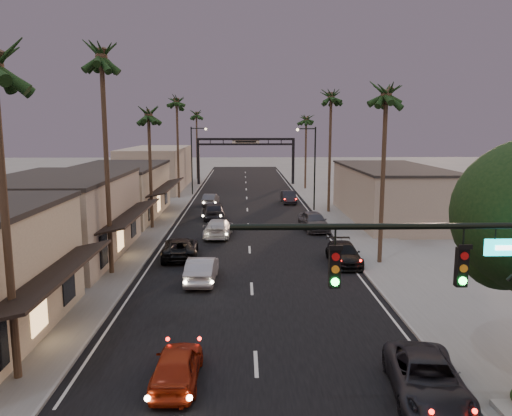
{
  "coord_description": "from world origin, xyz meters",
  "views": [
    {
      "loc": [
        -0.47,
        -7.95,
        9.03
      ],
      "look_at": [
        0.58,
        31.91,
        2.5
      ],
      "focal_mm": 35.0,
      "sensor_mm": 36.0,
      "label": 1
    }
  ],
  "objects": [
    {
      "name": "oncoming_grey_far",
      "position": [
        -4.23,
        49.26,
        0.68
      ],
      "size": [
        1.82,
        4.24,
        1.36
      ],
      "primitive_type": "imported",
      "rotation": [
        0.0,
        0.0,
        3.05
      ],
      "color": "#494A4E",
      "rests_on": "ground"
    },
    {
      "name": "oncoming_white",
      "position": [
        -2.52,
        32.56,
        0.75
      ],
      "size": [
        2.5,
        5.31,
        1.5
      ],
      "primitive_type": "imported",
      "rotation": [
        0.0,
        0.0,
        3.06
      ],
      "color": "#B7B7B7",
      "rests_on": "ground"
    },
    {
      "name": "arch",
      "position": [
        0.0,
        70.0,
        5.53
      ],
      "size": [
        15.2,
        0.4,
        7.27
      ],
      "color": "black",
      "rests_on": "ground"
    },
    {
      "name": "oncoming_silver",
      "position": [
        -2.9,
        20.39,
        0.75
      ],
      "size": [
        1.76,
        4.62,
        1.5
      ],
      "primitive_type": "imported",
      "rotation": [
        0.0,
        0.0,
        3.1
      ],
      "color": "#949398",
      "rests_on": "ground"
    },
    {
      "name": "ground",
      "position": [
        0.0,
        40.0,
        0.0
      ],
      "size": [
        200.0,
        200.0,
        0.0
      ],
      "primitive_type": "plane",
      "color": "slate",
      "rests_on": "ground"
    },
    {
      "name": "streetlight_left",
      "position": [
        -6.92,
        58.0,
        5.33
      ],
      "size": [
        2.13,
        0.3,
        9.0
      ],
      "color": "black",
      "rests_on": "ground"
    },
    {
      "name": "palm_ld",
      "position": [
        -8.6,
        55.0,
        12.42
      ],
      "size": [
        3.2,
        3.2,
        14.2
      ],
      "color": "#38281C",
      "rests_on": "ground"
    },
    {
      "name": "oncoming_red",
      "position": [
        -2.84,
        8.6,
        0.68
      ],
      "size": [
        1.65,
        4.02,
        1.36
      ],
      "primitive_type": "imported",
      "rotation": [
        0.0,
        0.0,
        3.13
      ],
      "color": "maroon",
      "rests_on": "ground"
    },
    {
      "name": "sidewalk_left",
      "position": [
        -9.5,
        52.0,
        0.06
      ],
      "size": [
        5.0,
        92.0,
        0.12
      ],
      "primitive_type": "cube",
      "color": "slate",
      "rests_on": "ground"
    },
    {
      "name": "storefront_dist",
      "position": [
        -13.0,
        65.0,
        3.0
      ],
      "size": [
        8.0,
        20.0,
        6.0
      ],
      "primitive_type": "cube",
      "color": "gray",
      "rests_on": "ground"
    },
    {
      "name": "oncoming_dgrey",
      "position": [
        -3.4,
        40.52,
        0.86
      ],
      "size": [
        2.56,
        5.22,
        1.71
      ],
      "primitive_type": "imported",
      "rotation": [
        0.0,
        0.0,
        3.25
      ],
      "color": "black",
      "rests_on": "ground"
    },
    {
      "name": "palm_lb",
      "position": [
        -8.6,
        22.0,
        13.39
      ],
      "size": [
        3.2,
        3.2,
        15.2
      ],
      "color": "#38281C",
      "rests_on": "ground"
    },
    {
      "name": "oncoming_pickup",
      "position": [
        -4.84,
        25.89,
        0.71
      ],
      "size": [
        2.67,
        5.25,
        1.42
      ],
      "primitive_type": "imported",
      "rotation": [
        0.0,
        0.0,
        3.2
      ],
      "color": "black",
      "rests_on": "ground"
    },
    {
      "name": "traffic_signal",
      "position": [
        5.69,
        4.0,
        5.08
      ],
      "size": [
        8.51,
        0.22,
        7.8
      ],
      "color": "black",
      "rests_on": "ground"
    },
    {
      "name": "building_right",
      "position": [
        14.0,
        40.0,
        2.5
      ],
      "size": [
        8.0,
        18.0,
        5.0
      ],
      "primitive_type": "cube",
      "color": "gray",
      "rests_on": "ground"
    },
    {
      "name": "curbside_grey",
      "position": [
        5.73,
        34.86,
        0.83
      ],
      "size": [
        2.6,
        5.11,
        1.67
      ],
      "primitive_type": "imported",
      "rotation": [
        0.0,
        0.0,
        0.13
      ],
      "color": "#434247",
      "rests_on": "ground"
    },
    {
      "name": "curbside_black",
      "position": [
        6.2,
        24.0,
        0.69
      ],
      "size": [
        1.99,
        4.79,
        1.38
      ],
      "primitive_type": "imported",
      "rotation": [
        0.0,
        0.0,
        -0.01
      ],
      "color": "black",
      "rests_on": "ground"
    },
    {
      "name": "storefront_mid",
      "position": [
        -13.0,
        26.0,
        2.75
      ],
      "size": [
        8.0,
        14.0,
        5.5
      ],
      "primitive_type": "cube",
      "color": "gray",
      "rests_on": "ground"
    },
    {
      "name": "curbside_far",
      "position": [
        4.96,
        50.61,
        0.72
      ],
      "size": [
        1.67,
        4.43,
        1.44
      ],
      "primitive_type": "imported",
      "rotation": [
        0.0,
        0.0,
        0.03
      ],
      "color": "black",
      "rests_on": "ground"
    },
    {
      "name": "palm_far",
      "position": [
        -8.3,
        78.0,
        11.44
      ],
      "size": [
        3.2,
        3.2,
        13.2
      ],
      "color": "#38281C",
      "rests_on": "ground"
    },
    {
      "name": "storefront_far",
      "position": [
        -13.0,
        42.0,
        2.5
      ],
      "size": [
        8.0,
        16.0,
        5.0
      ],
      "primitive_type": "cube",
      "color": "tan",
      "rests_on": "ground"
    },
    {
      "name": "palm_lc",
      "position": [
        -8.6,
        36.0,
        10.47
      ],
      "size": [
        3.2,
        3.2,
        12.2
      ],
      "color": "#38281C",
      "rests_on": "ground"
    },
    {
      "name": "palm_ra",
      "position": [
        8.6,
        24.0,
        11.44
      ],
      "size": [
        3.2,
        3.2,
        13.2
      ],
      "color": "#38281C",
      "rests_on": "ground"
    },
    {
      "name": "sidewalk_right",
      "position": [
        9.5,
        52.0,
        0.06
      ],
      "size": [
        5.0,
        92.0,
        0.12
      ],
      "primitive_type": "cube",
      "color": "slate",
      "rests_on": "ground"
    },
    {
      "name": "palm_rb",
      "position": [
        8.6,
        44.0,
        12.42
      ],
      "size": [
        3.2,
        3.2,
        14.2
      ],
      "color": "#38281C",
      "rests_on": "ground"
    },
    {
      "name": "road",
      "position": [
        0.0,
        45.0,
        0.0
      ],
      "size": [
        14.0,
        120.0,
        0.02
      ],
      "primitive_type": "cube",
      "color": "black",
      "rests_on": "ground"
    },
    {
      "name": "palm_rc",
      "position": [
        8.6,
        64.0,
        10.47
      ],
      "size": [
        3.2,
        3.2,
        12.2
      ],
      "color": "#38281C",
      "rests_on": "ground"
    },
    {
      "name": "streetlight_right",
      "position": [
        6.92,
        45.0,
        5.33
      ],
      "size": [
        2.13,
        0.3,
        9.0
      ],
      "color": "black",
      "rests_on": "ground"
    },
    {
      "name": "curbside_near",
      "position": [
        5.65,
        7.42,
        0.7
      ],
      "size": [
        2.94,
        5.28,
        1.4
      ],
      "primitive_type": "imported",
      "rotation": [
        0.0,
        0.0,
        -0.13
      ],
      "color": "black",
      "rests_on": "ground"
    }
  ]
}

